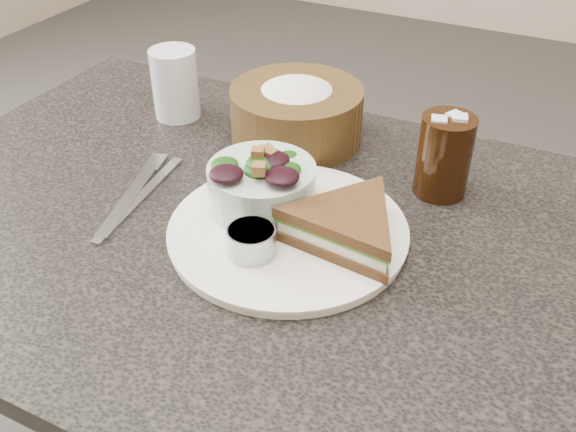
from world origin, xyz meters
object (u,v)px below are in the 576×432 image
(cola_glass, at_px, (445,152))
(water_glass, at_px, (175,84))
(bread_basket, at_px, (297,105))
(dinner_plate, at_px, (288,232))
(sandwich, at_px, (347,226))
(salad_bowl, at_px, (262,179))
(dressing_ramekin, at_px, (252,241))
(dining_table, at_px, (253,402))

(cola_glass, relative_size, water_glass, 1.10)
(bread_basket, bearing_deg, water_glass, -175.81)
(dinner_plate, relative_size, sandwich, 1.66)
(dinner_plate, xyz_separation_m, cola_glass, (0.14, 0.18, 0.06))
(salad_bowl, xyz_separation_m, bread_basket, (-0.05, 0.20, 0.00))
(dressing_ramekin, distance_m, cola_glass, 0.29)
(dining_table, bearing_deg, cola_glass, 39.46)
(dining_table, distance_m, sandwich, 0.44)
(dining_table, height_order, cola_glass, cola_glass)
(bread_basket, relative_size, water_glass, 1.79)
(dinner_plate, height_order, sandwich, sandwich)
(dinner_plate, height_order, bread_basket, bread_basket)
(dressing_ramekin, relative_size, cola_glass, 0.46)
(salad_bowl, distance_m, water_glass, 0.31)
(dining_table, xyz_separation_m, water_glass, (-0.24, 0.20, 0.43))
(bread_basket, distance_m, water_glass, 0.21)
(sandwich, bearing_deg, water_glass, 158.34)
(salad_bowl, xyz_separation_m, water_glass, (-0.26, 0.18, 0.00))
(dinner_plate, xyz_separation_m, sandwich, (0.08, 0.00, 0.03))
(dinner_plate, xyz_separation_m, dressing_ramekin, (-0.02, -0.06, 0.02))
(dressing_ramekin, relative_size, water_glass, 0.51)
(sandwich, xyz_separation_m, bread_basket, (-0.17, 0.22, 0.02))
(dressing_ramekin, bearing_deg, dining_table, 125.96)
(cola_glass, bearing_deg, sandwich, -110.17)
(dining_table, relative_size, dressing_ramekin, 17.48)
(water_glass, bearing_deg, dining_table, -40.11)
(dinner_plate, bearing_deg, sandwich, 3.70)
(salad_bowl, height_order, water_glass, water_glass)
(sandwich, bearing_deg, bread_basket, 134.73)
(dressing_ramekin, height_order, bread_basket, bread_basket)
(cola_glass, bearing_deg, dinner_plate, -127.71)
(sandwich, distance_m, dressing_ramekin, 0.11)
(water_glass, bearing_deg, bread_basket, 4.19)
(salad_bowl, relative_size, cola_glass, 1.11)
(salad_bowl, height_order, dressing_ramekin, salad_bowl)
(salad_bowl, distance_m, bread_basket, 0.20)
(bread_basket, bearing_deg, sandwich, -51.90)
(bread_basket, relative_size, cola_glass, 1.62)
(water_glass, bearing_deg, dressing_ramekin, -43.20)
(dining_table, relative_size, cola_glass, 8.13)
(sandwich, height_order, bread_basket, bread_basket)
(bread_basket, xyz_separation_m, water_glass, (-0.21, -0.02, -0.00))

